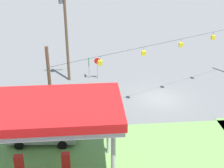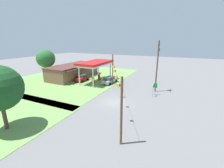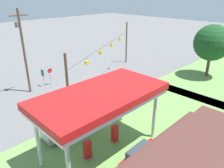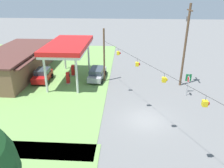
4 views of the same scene
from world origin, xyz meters
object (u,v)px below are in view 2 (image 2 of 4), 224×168
object	(u,v)px
fuel_pump_far	(99,78)
fuel_pump_near	(93,80)
car_at_pumps_front	(110,80)
tree_behind_station	(46,59)
gas_station_store	(74,71)
car_at_pumps_rear	(82,78)
gas_station_canopy	(96,63)
utility_pole_main	(157,64)
route_sign	(155,87)
stop_sign_roadside	(153,87)

from	to	relation	value
fuel_pump_far	fuel_pump_near	bearing A→B (deg)	180.00
car_at_pumps_front	fuel_pump_far	bearing A→B (deg)	76.94
fuel_pump_near	tree_behind_station	xyz separation A→B (m)	(-0.81, 14.64, 4.71)
gas_station_store	car_at_pumps_rear	size ratio (longest dim) A/B	3.91
car_at_pumps_front	car_at_pumps_rear	world-z (taller)	car_at_pumps_rear
gas_station_canopy	gas_station_store	xyz separation A→B (m)	(1.61, 8.50, -2.93)
fuel_pump_near	gas_station_store	bearing A→B (deg)	69.92
fuel_pump_near	utility_pole_main	bearing A→B (deg)	-88.30
fuel_pump_near	tree_behind_station	bearing A→B (deg)	93.17
fuel_pump_near	fuel_pump_far	distance (m)	2.99
car_at_pumps_front	route_sign	xyz separation A→B (m)	(-3.63, -11.70, 0.82)
fuel_pump_far	tree_behind_station	xyz separation A→B (m)	(-3.80, 14.64, 4.71)
utility_pole_main	fuel_pump_far	bearing A→B (deg)	80.44
gas_station_canopy	stop_sign_roadside	size ratio (longest dim) A/B	4.10
gas_station_canopy	fuel_pump_far	distance (m)	4.28
car_at_pumps_rear	stop_sign_roadside	world-z (taller)	stop_sign_roadside
gas_station_store	stop_sign_roadside	distance (m)	24.36
gas_station_canopy	route_sign	distance (m)	16.07
fuel_pump_near	car_at_pumps_rear	world-z (taller)	car_at_pumps_rear
gas_station_store	route_sign	xyz separation A→B (m)	(-4.88, -23.93, -0.14)
car_at_pumps_front	utility_pole_main	xyz separation A→B (m)	(-1.41, -11.37, 4.90)
gas_station_canopy	gas_station_store	distance (m)	9.13
gas_station_canopy	fuel_pump_far	xyz separation A→B (m)	(1.50, -0.00, -4.01)
fuel_pump_far	utility_pole_main	bearing A→B (deg)	-99.56
stop_sign_roadside	utility_pole_main	size ratio (longest dim) A/B	0.24
car_at_pumps_front	utility_pole_main	bearing A→B (deg)	-93.16
fuel_pump_near	stop_sign_roadside	xyz separation A→B (m)	(-2.71, -15.15, 1.04)
gas_station_canopy	utility_pole_main	xyz separation A→B (m)	(-1.05, -15.10, 1.01)
fuel_pump_far	car_at_pumps_front	world-z (taller)	car_at_pumps_front
gas_station_store	stop_sign_roadside	world-z (taller)	gas_station_store
gas_station_store	fuel_pump_far	bearing A→B (deg)	-90.78
gas_station_canopy	tree_behind_station	bearing A→B (deg)	98.96
route_sign	utility_pole_main	xyz separation A→B (m)	(2.22, 0.33, 4.08)
car_at_pumps_rear	tree_behind_station	world-z (taller)	tree_behind_station
car_at_pumps_front	utility_pole_main	size ratio (longest dim) A/B	0.51
stop_sign_roadside	route_sign	world-z (taller)	stop_sign_roadside
gas_station_canopy	car_at_pumps_front	size ratio (longest dim) A/B	1.95
fuel_pump_far	car_at_pumps_rear	size ratio (longest dim) A/B	0.40
car_at_pumps_rear	stop_sign_roadside	bearing A→B (deg)	78.10
fuel_pump_far	stop_sign_roadside	bearing A→B (deg)	-110.63
utility_pole_main	tree_behind_station	size ratio (longest dim) A/B	1.30
fuel_pump_near	car_at_pumps_front	distance (m)	4.17
gas_station_store	fuel_pump_far	world-z (taller)	gas_station_store
stop_sign_roadside	utility_pole_main	world-z (taller)	utility_pole_main
car_at_pumps_front	utility_pole_main	world-z (taller)	utility_pole_main
gas_station_store	fuel_pump_near	bearing A→B (deg)	-110.08
gas_station_canopy	gas_station_store	bearing A→B (deg)	79.26
fuel_pump_near	car_at_pumps_rear	xyz separation A→B (m)	(0.65, 3.74, 0.12)
utility_pole_main	tree_behind_station	distance (m)	29.76
gas_station_store	car_at_pumps_front	size ratio (longest dim) A/B	3.05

